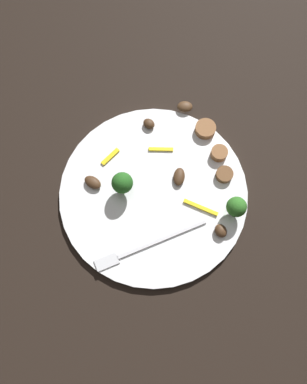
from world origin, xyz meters
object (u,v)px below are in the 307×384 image
broccoli_floret_0 (122,183)px  sausage_slice_2 (219,153)px  sausage_slice_0 (205,129)px  mushroom_1 (179,177)px  plate (154,193)px  mushroom_4 (185,107)px  pepper_strip_0 (161,149)px  mushroom_3 (221,231)px  broccoli_floret_1 (236,207)px  mushroom_0 (93,182)px  mushroom_2 (149,124)px  pepper_strip_1 (201,207)px  pepper_strip_2 (110,157)px  sausage_slice_1 (224,174)px  fork (143,247)px

broccoli_floret_0 → sausage_slice_2: bearing=178.5°
sausage_slice_0 → mushroom_1: size_ratio=1.13×
plate → mushroom_4: bearing=-132.1°
sausage_slice_0 → pepper_strip_0: size_ratio=0.85×
sausage_slice_2 → mushroom_3: same height
broccoli_floret_1 → pepper_strip_0: bearing=-65.9°
pepper_strip_0 → sausage_slice_2: bearing=151.9°
broccoli_floret_0 → mushroom_4: bearing=-147.3°
plate → pepper_strip_0: (-0.04, -0.06, 0.01)m
sausage_slice_2 → mushroom_1: size_ratio=0.89×
mushroom_0 → sausage_slice_2: bearing=171.3°
sausage_slice_0 → mushroom_0: 0.21m
sausage_slice_2 → mushroom_4: (0.02, -0.10, -0.00)m
pepper_strip_0 → mushroom_2: bearing=-88.6°
plate → sausage_slice_0: sausage_slice_0 is taller
sausage_slice_0 → pepper_strip_1: bearing=62.1°
pepper_strip_2 → mushroom_1: bearing=139.4°
broccoli_floret_0 → pepper_strip_1: size_ratio=0.82×
broccoli_floret_0 → mushroom_1: size_ratio=1.55×
sausage_slice_0 → mushroom_0: bearing=4.7°
sausage_slice_0 → mushroom_4: 0.05m
broccoli_floret_0 → mushroom_3: broccoli_floret_0 is taller
mushroom_3 → pepper_strip_1: 0.05m
sausage_slice_0 → sausage_slice_1: size_ratio=1.26×
sausage_slice_1 → pepper_strip_1: 0.07m
mushroom_4 → plate: bearing=47.9°
pepper_strip_2 → sausage_slice_1: bearing=147.4°
mushroom_3 → pepper_strip_1: mushroom_3 is taller
sausage_slice_1 → mushroom_1: size_ratio=0.90×
pepper_strip_2 → pepper_strip_1: bearing=126.5°
plate → pepper_strip_0: size_ratio=7.42×
mushroom_4 → pepper_strip_2: bearing=13.4°
sausage_slice_1 → pepper_strip_2: sausage_slice_1 is taller
plate → pepper_strip_2: pepper_strip_2 is taller
mushroom_2 → pepper_strip_1: 0.17m
mushroom_2 → mushroom_3: bearing=98.5°
sausage_slice_0 → pepper_strip_2: bearing=-5.5°
sausage_slice_2 → mushroom_1: bearing=8.9°
plate → pepper_strip_0: bearing=-122.0°
sausage_slice_2 → pepper_strip_1: 0.10m
mushroom_2 → pepper_strip_1: mushroom_2 is taller
plate → sausage_slice_2: size_ratio=11.10×
pepper_strip_0 → sausage_slice_1: bearing=133.1°
broccoli_floret_0 → sausage_slice_1: (-0.16, 0.04, -0.02)m
mushroom_0 → mushroom_1: 0.14m
broccoli_floret_0 → broccoli_floret_1: 0.18m
fork → sausage_slice_1: size_ratio=6.61×
sausage_slice_0 → pepper_strip_2: (0.16, -0.02, -0.00)m
broccoli_floret_0 → broccoli_floret_1: size_ratio=1.09×
broccoli_floret_0 → mushroom_2: broccoli_floret_0 is taller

